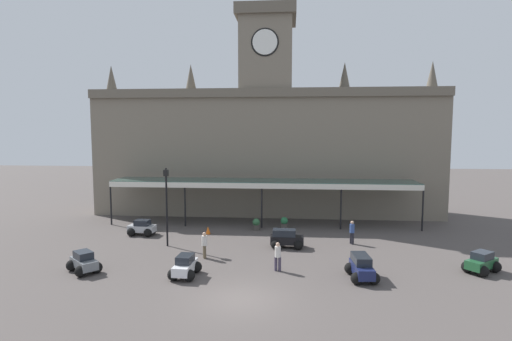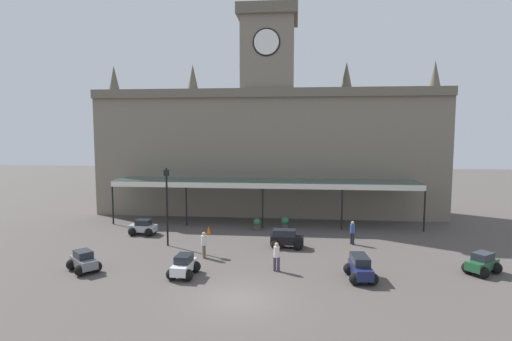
% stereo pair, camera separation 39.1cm
% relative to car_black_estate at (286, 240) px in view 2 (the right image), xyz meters
% --- Properties ---
extents(ground_plane, '(140.00, 140.00, 0.00)m').
position_rel_car_black_estate_xyz_m(ground_plane, '(-2.10, -8.72, -0.56)').
color(ground_plane, '#4F4845').
extents(station_building, '(32.53, 5.58, 19.27)m').
position_rel_car_black_estate_xyz_m(station_building, '(-2.10, 11.73, 6.22)').
color(station_building, slate).
rests_on(station_building, ground).
extents(entrance_canopy, '(25.93, 3.26, 3.79)m').
position_rel_car_black_estate_xyz_m(entrance_canopy, '(-2.10, 6.83, 3.09)').
color(entrance_canopy, '#38564C').
rests_on(entrance_canopy, ground).
extents(car_black_estate, '(2.27, 1.57, 1.27)m').
position_rel_car_black_estate_xyz_m(car_black_estate, '(0.00, 0.00, 0.00)').
color(car_black_estate, black).
rests_on(car_black_estate, ground).
extents(car_grey_sedan, '(2.23, 2.19, 1.19)m').
position_rel_car_black_estate_xyz_m(car_grey_sedan, '(-11.41, -5.77, -0.06)').
color(car_grey_sedan, slate).
rests_on(car_grey_sedan, ground).
extents(car_silver_sedan, '(2.10, 1.61, 1.19)m').
position_rel_car_black_estate_xyz_m(car_silver_sedan, '(-11.11, 2.40, -0.06)').
color(car_silver_sedan, '#B2B5BA').
rests_on(car_silver_sedan, ground).
extents(car_green_sedan, '(2.24, 2.17, 1.19)m').
position_rel_car_black_estate_xyz_m(car_green_sedan, '(11.06, -3.92, -0.06)').
color(car_green_sedan, '#1E512D').
rests_on(car_green_sedan, ground).
extents(car_navy_estate, '(1.65, 2.31, 1.27)m').
position_rel_car_black_estate_xyz_m(car_navy_estate, '(4.11, -5.51, 0.00)').
color(car_navy_estate, '#19214C').
rests_on(car_navy_estate, ground).
extents(car_white_sedan, '(1.59, 2.09, 1.19)m').
position_rel_car_black_estate_xyz_m(car_white_sedan, '(-5.51, -5.97, -0.06)').
color(car_white_sedan, silver).
rests_on(car_white_sedan, ground).
extents(pedestrian_near_entrance, '(0.34, 0.37, 1.67)m').
position_rel_car_black_estate_xyz_m(pedestrian_near_entrance, '(4.61, 1.27, 0.34)').
color(pedestrian_near_entrance, black).
rests_on(pedestrian_near_entrance, ground).
extents(pedestrian_crossing_forecourt, '(0.34, 0.37, 1.67)m').
position_rel_car_black_estate_xyz_m(pedestrian_crossing_forecourt, '(-5.12, -2.74, 0.34)').
color(pedestrian_crossing_forecourt, brown).
rests_on(pedestrian_crossing_forecourt, ground).
extents(pedestrian_beside_cars, '(0.39, 0.34, 1.67)m').
position_rel_car_black_estate_xyz_m(pedestrian_beside_cars, '(-0.45, -4.68, 0.34)').
color(pedestrian_beside_cars, '#3F384C').
rests_on(pedestrian_beside_cars, ground).
extents(victorian_lamppost, '(0.30, 0.30, 5.47)m').
position_rel_car_black_estate_xyz_m(victorian_lamppost, '(-8.27, -0.30, 2.80)').
color(victorian_lamppost, black).
rests_on(victorian_lamppost, ground).
extents(traffic_cone, '(0.40, 0.40, 0.59)m').
position_rel_car_black_estate_xyz_m(traffic_cone, '(-6.13, 3.19, -0.27)').
color(traffic_cone, orange).
rests_on(traffic_cone, ground).
extents(planter_forecourt_centre, '(0.60, 0.60, 0.96)m').
position_rel_car_black_estate_xyz_m(planter_forecourt_centre, '(-2.48, 4.69, -0.07)').
color(planter_forecourt_centre, '#47423D').
rests_on(planter_forecourt_centre, ground).
extents(planter_near_kerb, '(0.60, 0.60, 0.96)m').
position_rel_car_black_estate_xyz_m(planter_near_kerb, '(-0.23, 5.41, -0.07)').
color(planter_near_kerb, '#47423D').
rests_on(planter_near_kerb, ground).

